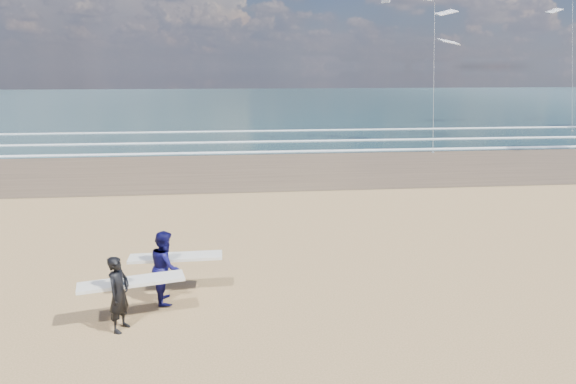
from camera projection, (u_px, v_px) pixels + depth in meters
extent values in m
cube|color=brown|center=(532.00, 161.00, 30.05)|extent=(220.00, 12.00, 0.01)
cube|color=#173234|center=(341.00, 101.00, 82.20)|extent=(220.00, 100.00, 0.02)
cube|color=white|center=(492.00, 148.00, 34.67)|extent=(220.00, 0.50, 0.05)
cube|color=white|center=(461.00, 138.00, 39.21)|extent=(220.00, 0.50, 0.05)
cube|color=white|center=(430.00, 129.00, 45.49)|extent=(220.00, 0.50, 0.05)
imported|color=black|center=(119.00, 294.00, 10.62)|extent=(0.57, 0.69, 1.63)
cube|color=silver|center=(132.00, 282.00, 10.95)|extent=(2.26, 1.01, 0.07)
imported|color=#0D0C46|center=(166.00, 266.00, 11.96)|extent=(0.76, 0.92, 1.72)
cube|color=silver|center=(176.00, 257.00, 12.29)|extent=(2.21, 0.57, 0.07)
cube|color=slate|center=(433.00, 152.00, 32.91)|extent=(0.12, 0.12, 0.10)
cube|color=slate|center=(572.00, 131.00, 43.95)|extent=(0.12, 0.12, 0.10)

